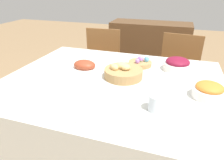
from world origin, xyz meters
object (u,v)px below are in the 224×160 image
at_px(dinner_plate, 100,116).
at_px(butter_dish, 67,90).
at_px(drinking_cup, 156,103).
at_px(beet_salad_bowl, 177,64).
at_px(spoon, 135,124).
at_px(sideboard, 149,52).
at_px(egg_basket, 140,62).
at_px(ham_platter, 85,66).
at_px(bread_basket, 123,72).
at_px(chair_far_right, 177,74).
at_px(carrot_bowl, 209,91).
at_px(chair_far_left, 100,64).
at_px(knife, 129,123).
at_px(fork, 74,112).

height_order(dinner_plate, butter_dish, butter_dish).
bearing_deg(drinking_cup, dinner_plate, -149.26).
distance_m(beet_salad_bowl, spoon, 0.78).
bearing_deg(sideboard, egg_basket, -85.16).
bearing_deg(beet_salad_bowl, ham_platter, -163.36).
bearing_deg(butter_dish, bread_basket, 49.36).
distance_m(sideboard, ham_platter, 1.71).
distance_m(chair_far_right, carrot_bowl, 1.04).
bearing_deg(drinking_cup, egg_basket, 108.01).
relative_size(chair_far_left, egg_basket, 4.82).
relative_size(ham_platter, dinner_plate, 1.09).
bearing_deg(bread_basket, chair_far_right, 65.81).
bearing_deg(chair_far_left, ham_platter, -80.28).
height_order(beet_salad_bowl, butter_dish, beet_salad_bowl).
distance_m(egg_basket, knife, 0.76).
xyz_separation_m(chair_far_left, butter_dish, (0.24, -1.17, 0.30)).
bearing_deg(chair_far_left, sideboard, 58.11).
bearing_deg(sideboard, drinking_cup, -81.13).
relative_size(egg_basket, carrot_bowl, 1.02).
xyz_separation_m(beet_salad_bowl, drinking_cup, (-0.09, -0.61, -0.00)).
bearing_deg(bread_basket, egg_basket, 74.09).
bearing_deg(butter_dish, carrot_bowl, 13.72).
distance_m(fork, drinking_cup, 0.43).
bearing_deg(sideboard, ham_platter, -99.67).
relative_size(chair_far_left, sideboard, 0.79).
distance_m(bread_basket, knife, 0.53).
height_order(chair_far_right, egg_basket, chair_far_right).
bearing_deg(bread_basket, ham_platter, 170.30).
bearing_deg(spoon, sideboard, 92.02).
bearing_deg(butter_dish, fork, -51.45).
bearing_deg(drinking_cup, chair_far_right, 84.71).
relative_size(beet_salad_bowl, carrot_bowl, 1.15).
distance_m(chair_far_right, drinking_cup, 1.25).
height_order(chair_far_right, spoon, chair_far_right).
bearing_deg(chair_far_right, fork, -104.16).
bearing_deg(carrot_bowl, sideboard, 108.18).
xyz_separation_m(sideboard, dinner_plate, (0.06, -2.20, 0.34)).
xyz_separation_m(dinner_plate, fork, (-0.15, -0.00, -0.00)).
height_order(egg_basket, drinking_cup, drinking_cup).
bearing_deg(egg_basket, carrot_bowl, -38.60).
xyz_separation_m(chair_far_right, drinking_cup, (-0.11, -1.20, 0.33)).
bearing_deg(chair_far_left, knife, -66.56).
relative_size(egg_basket, ham_platter, 0.69).
bearing_deg(beet_salad_bowl, butter_dish, -137.57).
relative_size(sideboard, bread_basket, 4.20).
relative_size(fork, knife, 1.00).
height_order(dinner_plate, spoon, dinner_plate).
height_order(chair_far_left, bread_basket, chair_far_left).
bearing_deg(beet_salad_bowl, dinner_plate, -114.42).
xyz_separation_m(chair_far_right, bread_basket, (-0.38, -0.85, 0.32)).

